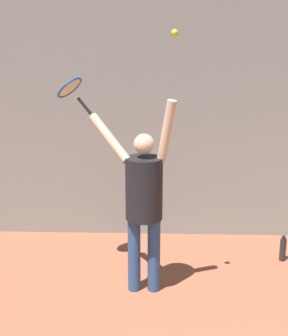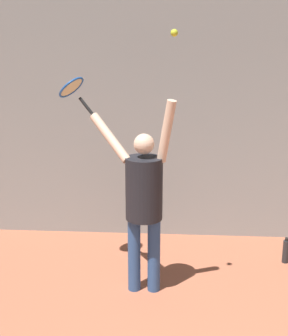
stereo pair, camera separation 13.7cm
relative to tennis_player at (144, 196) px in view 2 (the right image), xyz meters
The scene contains 5 objects.
back_wall 2.21m from the tennis_player, 63.82° to the left, with size 18.00×0.10×5.00m.
tennis_player is the anchor object (origin of this frame).
tennis_racket 1.32m from the tennis_player, 152.42° to the left, with size 0.43×0.38×0.40m.
tennis_ball 1.59m from the tennis_player, 27.27° to the right, with size 0.06×0.06×0.06m.
water_bottle 1.98m from the tennis_player, 23.69° to the left, with size 0.07×0.07×0.31m.
Camera 2 is at (-0.44, -1.35, 2.57)m, focal length 50.00 mm.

